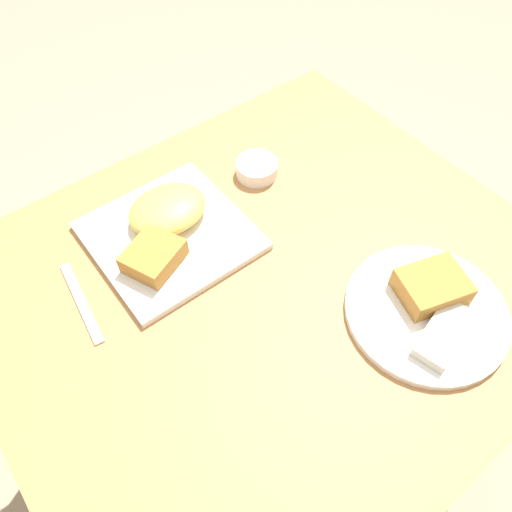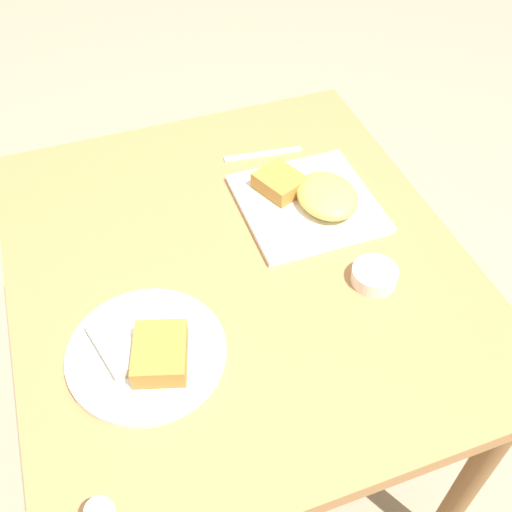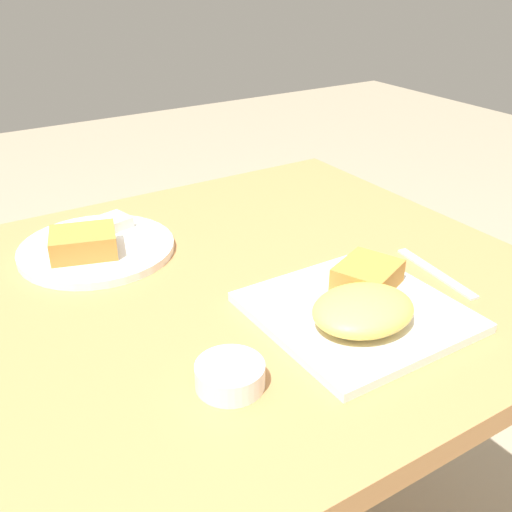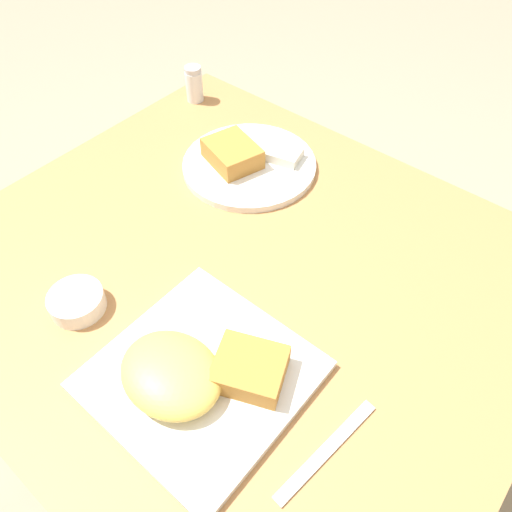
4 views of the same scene
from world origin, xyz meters
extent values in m
plane|color=gray|center=(0.00, 0.00, 0.00)|extent=(8.00, 8.00, 0.00)
cube|color=#B27A47|center=(0.00, 0.00, 0.75)|extent=(0.96, 0.85, 0.04)
cylinder|color=olive|center=(-0.42, -0.36, 0.37)|extent=(0.05, 0.05, 0.73)
cylinder|color=olive|center=(0.42, -0.36, 0.37)|extent=(0.05, 0.05, 0.73)
cylinder|color=olive|center=(-0.42, 0.36, 0.37)|extent=(0.05, 0.05, 0.73)
cube|color=white|center=(0.09, -0.18, 0.77)|extent=(0.27, 0.27, 0.01)
ellipsoid|color=#E5BC51|center=(0.07, -0.22, 0.80)|extent=(0.15, 0.12, 0.04)
cube|color=#B77A33|center=(0.15, -0.14, 0.80)|extent=(0.12, 0.11, 0.04)
cylinder|color=white|center=(-0.16, 0.21, 0.77)|extent=(0.27, 0.27, 0.01)
cube|color=#B77A33|center=(-0.18, 0.19, 0.80)|extent=(0.13, 0.11, 0.04)
cube|color=beige|center=(-0.14, 0.26, 0.79)|extent=(0.13, 0.08, 0.02)
cylinder|color=white|center=(-0.14, -0.22, 0.78)|extent=(0.08, 0.08, 0.03)
cylinder|color=#D1B775|center=(-0.14, -0.22, 0.80)|extent=(0.07, 0.07, 0.00)
cube|color=silver|center=(0.28, -0.16, 0.77)|extent=(0.04, 0.18, 0.00)
camera|label=1|loc=(0.32, 0.37, 1.48)|focal=35.00mm
camera|label=2|loc=(-0.74, 0.23, 1.61)|focal=42.00mm
camera|label=3|loc=(-0.41, -0.72, 1.24)|focal=42.00mm
camera|label=4|loc=(0.36, -0.39, 1.40)|focal=35.00mm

